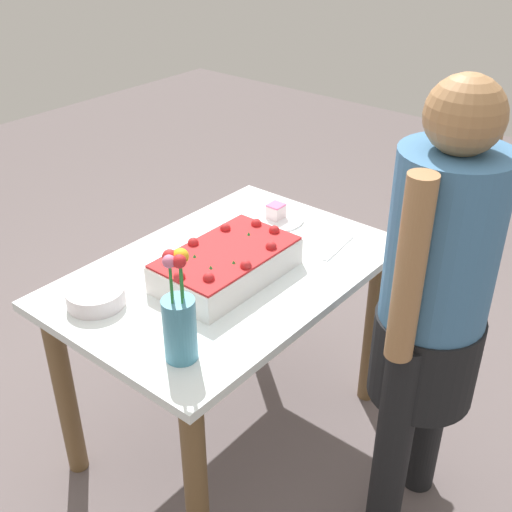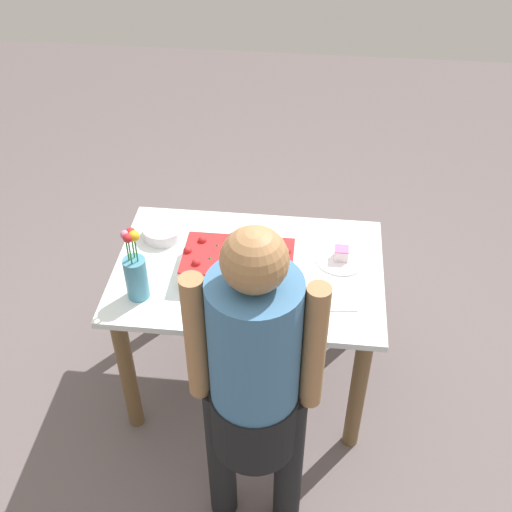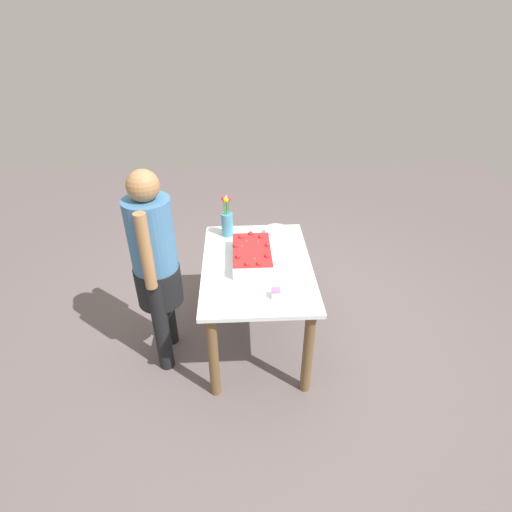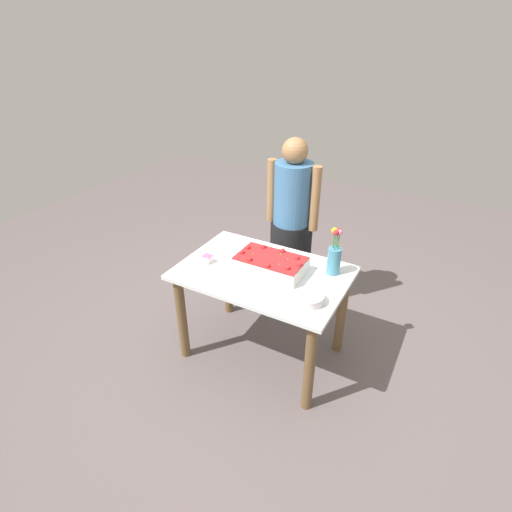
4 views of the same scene
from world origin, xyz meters
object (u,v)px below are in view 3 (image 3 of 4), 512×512
Objects in this scene: serving_plate_with_slice at (276,296)px; person_standing at (155,261)px; cake_knife at (226,296)px; sheet_cake at (252,255)px; fruit_bowl at (276,232)px; flower_vase at (227,221)px.

person_standing reaches higher than serving_plate_with_slice.
person_standing is (0.26, 0.47, 0.11)m from cake_knife.
sheet_cake is 0.43m from fruit_bowl.
sheet_cake is at bearing -155.35° from flower_vase.
serving_plate_with_slice is 1.04× the size of cake_knife.
cake_knife is 0.62× the size of flower_vase.
sheet_cake reaches higher than serving_plate_with_slice.
fruit_bowl is (0.37, -0.21, -0.02)m from sheet_cake.
serving_plate_with_slice is (-0.43, -0.13, -0.04)m from sheet_cake.
cake_knife is 0.14× the size of person_standing.
flower_vase reaches higher than sheet_cake.
flower_vase is 0.23× the size of person_standing.
cake_knife is 0.79m from flower_vase.
flower_vase is 1.86× the size of fruit_bowl.
sheet_cake is at bearing 149.05° from cake_knife.
sheet_cake is 0.45m from serving_plate_with_slice.
serving_plate_with_slice is at bearing 174.50° from fruit_bowl.
cake_knife is at bearing -28.37° from person_standing.
sheet_cake is 1.39× the size of flower_vase.
fruit_bowl is (-0.01, -0.39, -0.10)m from flower_vase.
cake_knife is 1.16× the size of fruit_bowl.
serving_plate_with_slice is 0.15× the size of person_standing.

